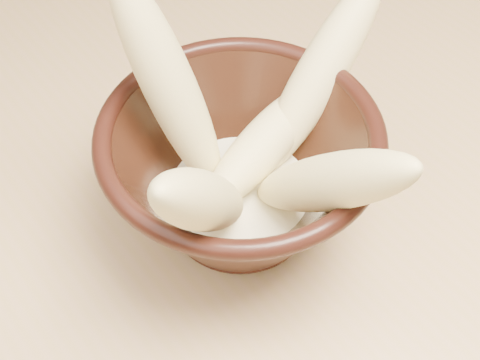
# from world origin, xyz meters

# --- Properties ---
(table) EXTENTS (1.20, 0.80, 0.75)m
(table) POSITION_xyz_m (0.00, 0.00, 0.67)
(table) COLOR tan
(table) RESTS_ON ground
(bowl) EXTENTS (0.19, 0.19, 0.11)m
(bowl) POSITION_xyz_m (-0.08, -0.12, 0.81)
(bowl) COLOR black
(bowl) RESTS_ON table
(milk_puddle) EXTENTS (0.11, 0.11, 0.02)m
(milk_puddle) POSITION_xyz_m (-0.08, -0.12, 0.79)
(milk_puddle) COLOR #F8EFC7
(milk_puddle) RESTS_ON bowl
(banana_upright) EXTENTS (0.06, 0.11, 0.18)m
(banana_upright) POSITION_xyz_m (-0.10, -0.07, 0.87)
(banana_upright) COLOR #E9DE8A
(banana_upright) RESTS_ON bowl
(banana_left) EXTENTS (0.13, 0.11, 0.17)m
(banana_left) POSITION_xyz_m (-0.14, -0.15, 0.86)
(banana_left) COLOR #E9DE8A
(banana_left) RESTS_ON bowl
(banana_right) EXTENTS (0.16, 0.07, 0.14)m
(banana_right) POSITION_xyz_m (0.00, -0.10, 0.84)
(banana_right) COLOR #E9DE8A
(banana_right) RESTS_ON bowl
(banana_across) EXTENTS (0.14, 0.07, 0.05)m
(banana_across) POSITION_xyz_m (-0.05, -0.11, 0.81)
(banana_across) COLOR #E9DE8A
(banana_across) RESTS_ON bowl
(banana_front) EXTENTS (0.05, 0.14, 0.15)m
(banana_front) POSITION_xyz_m (-0.06, -0.18, 0.85)
(banana_front) COLOR #E9DE8A
(banana_front) RESTS_ON bowl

